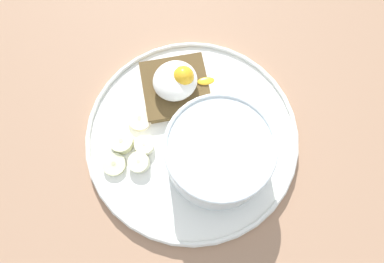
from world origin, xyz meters
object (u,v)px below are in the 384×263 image
object	(u,v)px
banana_slice_left	(139,163)
banana_slice_inner	(114,164)
banana_slice_right	(122,142)
banana_slice_front	(144,146)
poached_egg	(177,80)
toast_slice	(176,87)
banana_slice_back	(140,119)
oatmeal_bowl	(219,154)

from	to	relation	value
banana_slice_left	banana_slice_inner	xyz separation A→B (cm)	(-2.86, 1.74, -0.24)
banana_slice_right	banana_slice_inner	bearing A→B (deg)	-140.46
banana_slice_front	banana_slice_inner	xyz separation A→B (cm)	(-4.69, 0.13, -0.17)
banana_slice_front	banana_slice_right	distance (cm)	3.11
poached_egg	banana_slice_left	size ratio (longest dim) A/B	2.61
poached_egg	banana_slice_inner	bearing A→B (deg)	-161.39
toast_slice	banana_slice_right	bearing A→B (deg)	-166.58
banana_slice_left	banana_slice_inner	world-z (taller)	banana_slice_left
banana_slice_back	banana_slice_right	xyz separation A→B (cm)	(-3.79, -1.48, 0.24)
banana_slice_front	banana_slice_right	size ratio (longest dim) A/B	0.88
banana_slice_front	banana_slice_back	bearing A→B (deg)	66.75
banana_slice_back	banana_slice_inner	bearing A→B (deg)	-150.64
oatmeal_bowl	banana_slice_left	bearing A→B (deg)	147.86
toast_slice	poached_egg	world-z (taller)	poached_egg
banana_slice_right	banana_slice_inner	xyz separation A→B (cm)	(-2.48, -2.04, -0.22)
poached_egg	banana_slice_front	xyz separation A→B (cm)	(-8.54, -4.59, -2.46)
oatmeal_bowl	poached_egg	bearing A→B (deg)	82.71
banana_slice_back	toast_slice	bearing A→B (deg)	8.73
toast_slice	banana_slice_inner	world-z (taller)	toast_slice
toast_slice	banana_slice_front	xyz separation A→B (cm)	(-8.33, -4.70, -0.16)
oatmeal_bowl	poached_egg	size ratio (longest dim) A/B	1.65
toast_slice	banana_slice_inner	size ratio (longest dim) A/B	3.08
poached_egg	banana_slice_front	world-z (taller)	poached_egg
banana_slice_left	banana_slice_right	size ratio (longest dim) A/B	0.94
banana_slice_right	banana_slice_inner	distance (cm)	3.22
toast_slice	banana_slice_back	xyz separation A→B (cm)	(-6.76, -1.04, -0.35)
banana_slice_right	banana_slice_inner	size ratio (longest dim) A/B	0.86
toast_slice	banana_slice_back	size ratio (longest dim) A/B	3.52
banana_slice_inner	banana_slice_front	bearing A→B (deg)	-1.63
toast_slice	banana_slice_inner	distance (cm)	13.80
banana_slice_front	banana_slice_inner	distance (cm)	4.70
banana_slice_front	banana_slice_right	xyz separation A→B (cm)	(-2.22, 2.18, 0.05)
poached_egg	banana_slice_back	xyz separation A→B (cm)	(-6.97, -0.93, -2.65)
toast_slice	banana_slice_front	distance (cm)	9.56
banana_slice_front	banana_slice_inner	world-z (taller)	banana_slice_front
banana_slice_front	banana_slice_inner	size ratio (longest dim) A/B	0.76
banana_slice_back	banana_slice_right	size ratio (longest dim) A/B	1.02
poached_egg	banana_slice_front	bearing A→B (deg)	-151.74
oatmeal_bowl	toast_slice	world-z (taller)	oatmeal_bowl
oatmeal_bowl	toast_slice	xyz separation A→B (cm)	(1.30, 11.88, -2.69)
poached_egg	banana_slice_right	size ratio (longest dim) A/B	2.46
oatmeal_bowl	banana_slice_left	xyz separation A→B (cm)	(-8.87, 5.57, -2.77)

